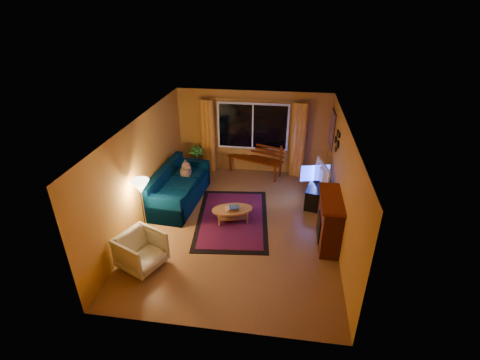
# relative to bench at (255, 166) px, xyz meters

# --- Properties ---
(floor) EXTENTS (4.50, 6.00, 0.02)m
(floor) POSITION_rel_bench_xyz_m (-0.11, -2.75, -0.26)
(floor) COLOR brown
(floor) RESTS_ON ground
(ceiling) EXTENTS (4.50, 6.00, 0.02)m
(ceiling) POSITION_rel_bench_xyz_m (-0.11, -2.75, 2.26)
(ceiling) COLOR white
(ceiling) RESTS_ON ground
(wall_back) EXTENTS (4.50, 0.02, 2.50)m
(wall_back) POSITION_rel_bench_xyz_m (-0.11, 0.26, 1.00)
(wall_back) COLOR #C37D2B
(wall_back) RESTS_ON ground
(wall_left) EXTENTS (0.02, 6.00, 2.50)m
(wall_left) POSITION_rel_bench_xyz_m (-2.37, -2.75, 1.00)
(wall_left) COLOR #C37D2B
(wall_left) RESTS_ON ground
(wall_right) EXTENTS (0.02, 6.00, 2.50)m
(wall_right) POSITION_rel_bench_xyz_m (2.15, -2.75, 1.00)
(wall_right) COLOR #C37D2B
(wall_right) RESTS_ON ground
(window) EXTENTS (2.00, 0.02, 1.30)m
(window) POSITION_rel_bench_xyz_m (-0.11, 0.19, 1.20)
(window) COLOR black
(window) RESTS_ON wall_back
(curtain_rod) EXTENTS (3.20, 0.03, 0.03)m
(curtain_rod) POSITION_rel_bench_xyz_m (-0.11, 0.15, 2.00)
(curtain_rod) COLOR #BF8C3F
(curtain_rod) RESTS_ON wall_back
(curtain_left) EXTENTS (0.36, 0.36, 2.24)m
(curtain_left) POSITION_rel_bench_xyz_m (-1.46, 0.13, 0.87)
(curtain_left) COLOR orange
(curtain_left) RESTS_ON ground
(curtain_right) EXTENTS (0.36, 0.36, 2.24)m
(curtain_right) POSITION_rel_bench_xyz_m (1.24, 0.13, 0.87)
(curtain_right) COLOR orange
(curtain_right) RESTS_ON ground
(bench) EXTENTS (1.74, 1.06, 0.50)m
(bench) POSITION_rel_bench_xyz_m (0.00, 0.00, 0.00)
(bench) COLOR #551903
(bench) RESTS_ON ground
(potted_plant) EXTENTS (0.57, 0.57, 0.86)m
(potted_plant) POSITION_rel_bench_xyz_m (-1.78, -0.18, 0.18)
(potted_plant) COLOR #235B1E
(potted_plant) RESTS_ON ground
(sofa) EXTENTS (1.15, 2.36, 0.93)m
(sofa) POSITION_rel_bench_xyz_m (-1.80, -1.91, 0.21)
(sofa) COLOR black
(sofa) RESTS_ON ground
(dog) EXTENTS (0.42, 0.48, 0.44)m
(dog) POSITION_rel_bench_xyz_m (-1.75, -1.39, 0.43)
(dog) COLOR brown
(dog) RESTS_ON sofa
(armchair) EXTENTS (1.00, 1.03, 0.81)m
(armchair) POSITION_rel_bench_xyz_m (-1.81, -4.45, 0.16)
(armchair) COLOR beige
(armchair) RESTS_ON ground
(floor_lamp) EXTENTS (0.26, 0.26, 1.41)m
(floor_lamp) POSITION_rel_bench_xyz_m (-2.11, -3.45, 0.45)
(floor_lamp) COLOR #BF8C3F
(floor_lamp) RESTS_ON ground
(rug) EXTENTS (1.98, 2.85, 0.02)m
(rug) POSITION_rel_bench_xyz_m (-0.29, -2.53, -0.24)
(rug) COLOR maroon
(rug) RESTS_ON ground
(coffee_table) EXTENTS (1.21, 1.21, 0.35)m
(coffee_table) POSITION_rel_bench_xyz_m (-0.27, -2.63, -0.07)
(coffee_table) COLOR #B3723E
(coffee_table) RESTS_ON ground
(tv_console) EXTENTS (0.68, 1.34, 0.53)m
(tv_console) POSITION_rel_bench_xyz_m (1.79, -1.34, 0.02)
(tv_console) COLOR black
(tv_console) RESTS_ON ground
(television) EXTENTS (0.36, 0.96, 0.55)m
(television) POSITION_rel_bench_xyz_m (1.79, -1.34, 0.56)
(television) COLOR black
(television) RESTS_ON tv_console
(fireplace) EXTENTS (0.40, 1.20, 1.10)m
(fireplace) POSITION_rel_bench_xyz_m (1.94, -3.15, 0.30)
(fireplace) COLOR maroon
(fireplace) RESTS_ON ground
(mirror_cluster) EXTENTS (0.06, 0.60, 0.56)m
(mirror_cluster) POSITION_rel_bench_xyz_m (2.10, -1.45, 1.55)
(mirror_cluster) COLOR black
(mirror_cluster) RESTS_ON wall_right
(painting) EXTENTS (0.04, 0.76, 0.96)m
(painting) POSITION_rel_bench_xyz_m (2.11, -0.30, 1.40)
(painting) COLOR orange
(painting) RESTS_ON wall_right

